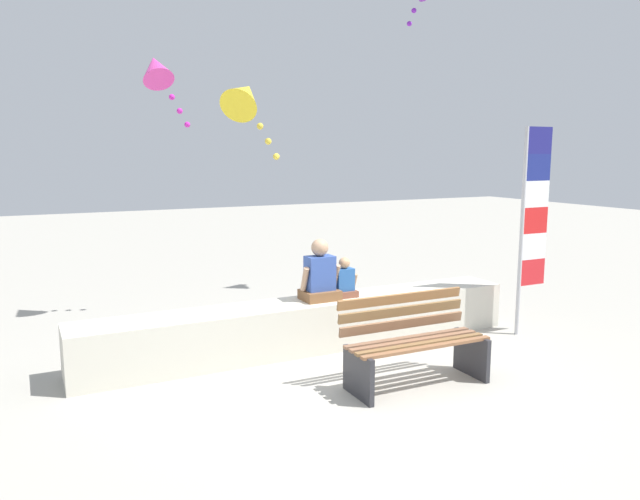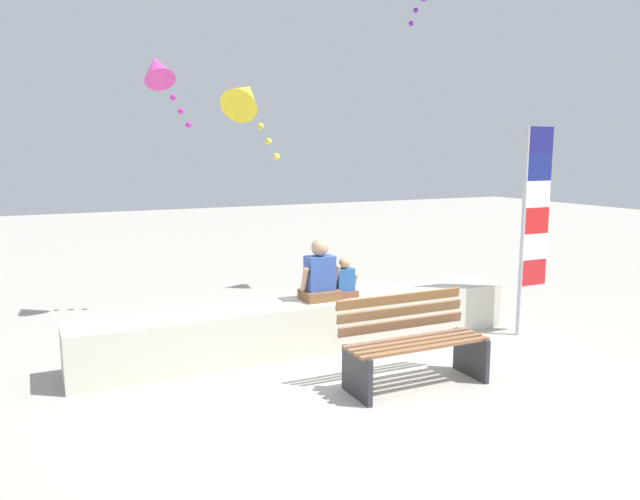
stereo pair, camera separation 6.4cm
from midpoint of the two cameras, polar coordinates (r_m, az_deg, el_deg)
name	(u,v)px [view 2 (the right image)]	position (r m, az deg, el deg)	size (l,w,h in m)	color
ground_plane	(349,377)	(6.44, 3.05, -11.87)	(40.00, 40.00, 0.00)	#AAA59A
seawall_ledge	(308,325)	(7.22, -0.93, -7.09)	(5.39, 0.62, 0.58)	beige
park_bench	(413,344)	(6.20, 9.03, -8.81)	(1.49, 0.63, 0.88)	#8C5D3C
person_adult	(320,276)	(7.15, 0.24, -2.49)	(0.48, 0.35, 0.73)	brown
person_child	(344,281)	(7.32, 2.57, -2.99)	(0.32, 0.23, 0.49)	brown
flag_banner	(532,216)	(8.06, 19.63, 3.03)	(0.45, 0.05, 2.63)	#B7B7BC
kite_yellow	(245,97)	(7.53, -6.87, 14.18)	(0.76, 0.78, 1.08)	yellow
kite_magenta	(158,70)	(8.62, -14.86, 16.14)	(0.66, 0.59, 1.04)	#DB3D9E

